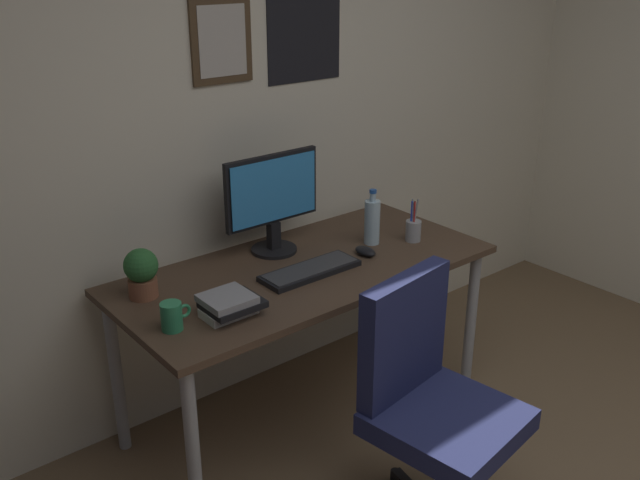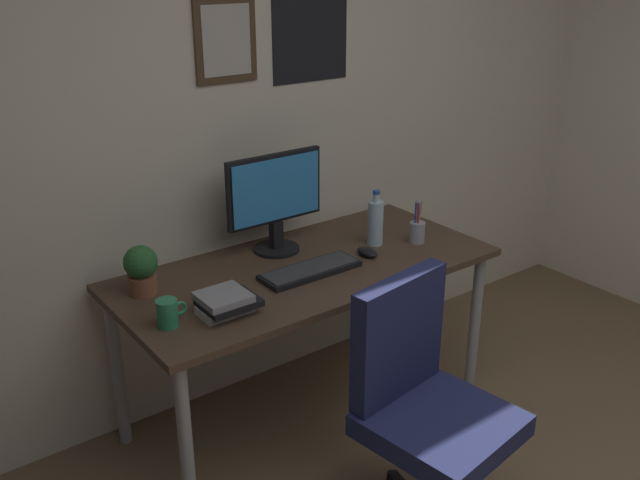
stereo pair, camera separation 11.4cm
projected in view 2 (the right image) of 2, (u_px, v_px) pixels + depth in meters
The scene contains 11 objects.
wall_back at pixel (267, 111), 3.13m from camera, with size 4.40×0.10×2.60m.
desk at pixel (306, 282), 2.97m from camera, with size 1.60×0.74×0.74m.
office_chair at pixel (423, 399), 2.44m from camera, with size 0.57×0.57×0.95m.
monitor at pixel (275, 199), 3.01m from camera, with size 0.46×0.20×0.43m.
keyboard at pixel (310, 270), 2.87m from camera, with size 0.43×0.15×0.03m.
computer_mouse at pixel (367, 252), 3.03m from camera, with size 0.06×0.11×0.04m.
water_bottle at pixel (375, 222), 3.12m from camera, with size 0.07×0.07×0.25m.
coffee_mug_near at pixel (168, 313), 2.45m from camera, with size 0.11×0.08×0.10m.
potted_plant at pixel (141, 268), 2.67m from camera, with size 0.13×0.13×0.19m.
pen_cup at pixel (417, 231), 3.16m from camera, with size 0.07×0.07×0.20m.
book_stack_left at pixel (226, 303), 2.54m from camera, with size 0.21×0.17×0.08m.
Camera 2 is at (-1.67, -0.49, 1.96)m, focal length 39.58 mm.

